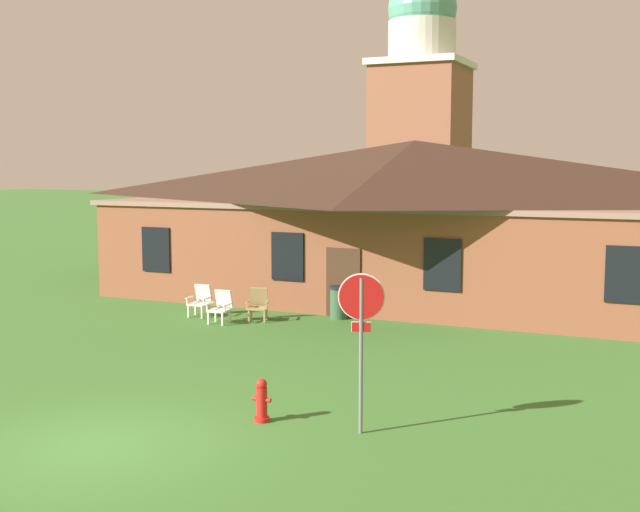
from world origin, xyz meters
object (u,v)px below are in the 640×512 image
lawn_chair_by_porch (200,300)px  lawn_chair_left_end (258,304)px  fire_hydrant (262,401)px  stop_sign (361,320)px  trash_bin (339,302)px  lawn_chair_near_door (221,306)px

lawn_chair_by_porch → lawn_chair_left_end: bearing=4.1°
lawn_chair_by_porch → fire_hydrant: (6.52, -8.10, -0.12)m
lawn_chair_by_porch → lawn_chair_left_end: size_ratio=1.00×
fire_hydrant → stop_sign: bearing=4.8°
stop_sign → trash_bin: size_ratio=2.85×
lawn_chair_near_door → lawn_chair_left_end: 1.14m
lawn_chair_left_end → fire_hydrant: (4.58, -8.23, -0.12)m
stop_sign → lawn_chair_near_door: (-7.24, 7.28, -1.48)m
lawn_chair_left_end → fire_hydrant: size_ratio=1.21×
fire_hydrant → trash_bin: trash_bin is taller
stop_sign → trash_bin: stop_sign is taller
lawn_chair_left_end → stop_sign: bearing=-51.5°
stop_sign → lawn_chair_by_porch: bearing=136.5°
lawn_chair_left_end → fire_hydrant: bearing=-60.9°
lawn_chair_by_porch → fire_hydrant: bearing=-51.2°
stop_sign → lawn_chair_left_end: size_ratio=2.91×
lawn_chair_left_end → trash_bin: trash_bin is taller
lawn_chair_near_door → lawn_chair_by_porch: bearing=149.6°
trash_bin → lawn_chair_left_end: bearing=-149.4°
stop_sign → lawn_chair_by_porch: size_ratio=2.91×
lawn_chair_near_door → trash_bin: (2.88, 2.03, -0.00)m
lawn_chair_by_porch → lawn_chair_near_door: bearing=-30.4°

